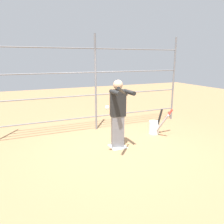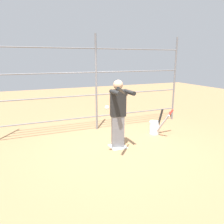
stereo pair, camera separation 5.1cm
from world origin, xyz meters
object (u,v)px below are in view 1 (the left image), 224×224
batter (118,112)px  baseball_bat_swinging (122,91)px  softball_in_flight (107,108)px  bat_bucket (155,126)px

batter → baseball_bat_swinging: size_ratio=2.77×
softball_in_flight → bat_bucket: bearing=-154.9°
baseball_bat_swinging → bat_bucket: bearing=-144.6°
baseball_bat_swinging → softball_in_flight: 0.56m
softball_in_flight → bat_bucket: 2.36m
batter → bat_bucket: bearing=-162.5°
batter → softball_in_flight: (0.48, 0.45, 0.25)m
baseball_bat_swinging → bat_bucket: baseball_bat_swinging is taller
baseball_bat_swinging → softball_in_flight: bearing=-61.0°
batter → bat_bucket: 1.70m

